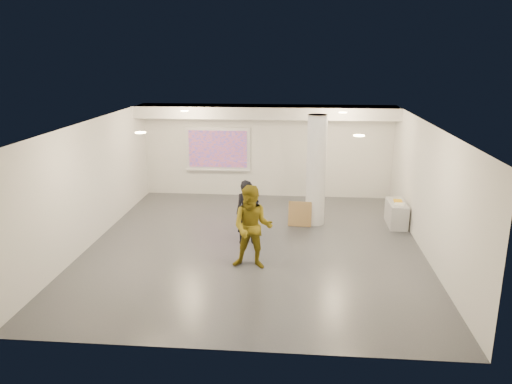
# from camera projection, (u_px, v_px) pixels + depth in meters

# --- Properties ---
(floor) EXTENTS (8.00, 9.00, 0.01)m
(floor) POSITION_uv_depth(u_px,v_px,m) (255.00, 245.00, 12.21)
(floor) COLOR #3C3E43
(floor) RESTS_ON ground
(ceiling) EXTENTS (8.00, 9.00, 0.01)m
(ceiling) POSITION_uv_depth(u_px,v_px,m) (254.00, 123.00, 11.40)
(ceiling) COLOR silver
(ceiling) RESTS_ON floor
(wall_back) EXTENTS (8.00, 0.01, 3.00)m
(wall_back) POSITION_uv_depth(u_px,v_px,m) (267.00, 151.00, 16.13)
(wall_back) COLOR silver
(wall_back) RESTS_ON floor
(wall_front) EXTENTS (8.00, 0.01, 3.00)m
(wall_front) POSITION_uv_depth(u_px,v_px,m) (228.00, 263.00, 7.49)
(wall_front) COLOR silver
(wall_front) RESTS_ON floor
(wall_left) EXTENTS (0.01, 9.00, 3.00)m
(wall_left) POSITION_uv_depth(u_px,v_px,m) (91.00, 183.00, 12.14)
(wall_left) COLOR silver
(wall_left) RESTS_ON floor
(wall_right) EXTENTS (0.01, 9.00, 3.00)m
(wall_right) POSITION_uv_depth(u_px,v_px,m) (427.00, 190.00, 11.47)
(wall_right) COLOR silver
(wall_right) RESTS_ON floor
(soffit_band) EXTENTS (8.00, 1.10, 0.36)m
(soffit_band) POSITION_uv_depth(u_px,v_px,m) (266.00, 112.00, 15.24)
(soffit_band) COLOR silver
(soffit_band) RESTS_ON ceiling
(downlight_nw) EXTENTS (0.22, 0.22, 0.02)m
(downlight_nw) POSITION_uv_depth(u_px,v_px,m) (185.00, 111.00, 13.99)
(downlight_nw) COLOR #FFE196
(downlight_nw) RESTS_ON ceiling
(downlight_ne) EXTENTS (0.22, 0.22, 0.02)m
(downlight_ne) POSITION_uv_depth(u_px,v_px,m) (343.00, 113.00, 13.63)
(downlight_ne) COLOR #FFE196
(downlight_ne) RESTS_ON ceiling
(downlight_sw) EXTENTS (0.22, 0.22, 0.02)m
(downlight_sw) POSITION_uv_depth(u_px,v_px,m) (140.00, 133.00, 10.16)
(downlight_sw) COLOR #FFE196
(downlight_sw) RESTS_ON ceiling
(downlight_se) EXTENTS (0.22, 0.22, 0.02)m
(downlight_se) POSITION_uv_depth(u_px,v_px,m) (359.00, 136.00, 9.79)
(downlight_se) COLOR #FFE196
(downlight_se) RESTS_ON ceiling
(column) EXTENTS (0.52, 0.52, 3.00)m
(column) POSITION_uv_depth(u_px,v_px,m) (316.00, 171.00, 13.41)
(column) COLOR silver
(column) RESTS_ON floor
(projection_screen) EXTENTS (2.10, 0.13, 1.42)m
(projection_screen) POSITION_uv_depth(u_px,v_px,m) (218.00, 149.00, 16.21)
(projection_screen) COLOR silver
(projection_screen) RESTS_ON wall_back
(credenza) EXTENTS (0.47, 1.11, 0.65)m
(credenza) POSITION_uv_depth(u_px,v_px,m) (396.00, 214.00, 13.59)
(credenza) COLOR #A2A4A8
(credenza) RESTS_ON floor
(papers_stack) EXTENTS (0.35, 0.39, 0.02)m
(papers_stack) POSITION_uv_depth(u_px,v_px,m) (399.00, 204.00, 13.31)
(papers_stack) COLOR white
(papers_stack) RESTS_ON credenza
(postit_pad) EXTENTS (0.24, 0.31, 0.03)m
(postit_pad) POSITION_uv_depth(u_px,v_px,m) (398.00, 201.00, 13.57)
(postit_pad) COLOR #EFB113
(postit_pad) RESTS_ON credenza
(cardboard_back) EXTENTS (0.64, 0.23, 0.68)m
(cardboard_back) POSITION_uv_depth(u_px,v_px,m) (300.00, 214.00, 13.51)
(cardboard_back) COLOR olive
(cardboard_back) RESTS_ON floor
(cardboard_front) EXTENTS (0.49, 0.23, 0.52)m
(cardboard_front) POSITION_uv_depth(u_px,v_px,m) (300.00, 215.00, 13.67)
(cardboard_front) COLOR olive
(cardboard_front) RESTS_ON floor
(woman) EXTENTS (0.67, 0.55, 1.59)m
(woman) POSITION_uv_depth(u_px,v_px,m) (247.00, 212.00, 12.17)
(woman) COLOR black
(woman) RESTS_ON floor
(man) EXTENTS (0.95, 0.76, 1.85)m
(man) POSITION_uv_depth(u_px,v_px,m) (252.00, 227.00, 10.73)
(man) COLOR olive
(man) RESTS_ON floor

